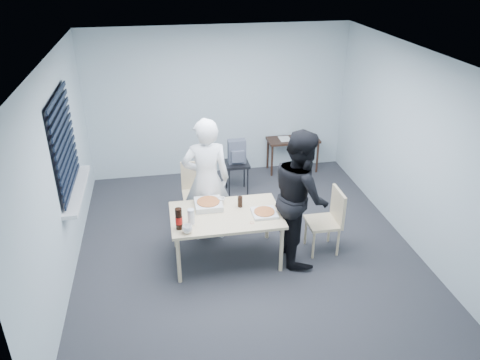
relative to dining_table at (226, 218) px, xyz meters
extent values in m
plane|color=#2D2E32|center=(0.30, 0.21, -0.62)|extent=(5.00, 5.00, 0.00)
plane|color=white|center=(0.30, 0.21, 1.98)|extent=(5.00, 5.00, 0.00)
plane|color=silver|center=(0.30, 2.71, 0.68)|extent=(4.50, 0.00, 4.50)
plane|color=silver|center=(0.30, -2.29, 0.68)|extent=(4.50, 0.00, 4.50)
plane|color=silver|center=(-1.95, 0.21, 0.68)|extent=(0.00, 5.00, 5.00)
plane|color=silver|center=(2.55, 0.21, 0.68)|extent=(0.00, 5.00, 5.00)
plane|color=black|center=(-1.93, 0.61, 0.93)|extent=(0.00, 1.30, 1.30)
cube|color=black|center=(-1.90, 0.61, 0.93)|extent=(0.04, 1.30, 1.25)
cube|color=silver|center=(-1.86, 0.61, 0.26)|extent=(0.18, 1.42, 0.05)
cube|color=beige|center=(0.00, 0.00, 0.04)|extent=(1.40, 0.89, 0.04)
cylinder|color=beige|center=(-0.64, -0.38, -0.30)|extent=(0.05, 0.05, 0.64)
cylinder|color=beige|center=(-0.64, 0.38, -0.30)|extent=(0.05, 0.05, 0.64)
cylinder|color=beige|center=(0.64, -0.38, -0.30)|extent=(0.05, 0.05, 0.64)
cylinder|color=beige|center=(0.64, 0.38, -0.30)|extent=(0.05, 0.05, 0.64)
cube|color=beige|center=(-0.28, 1.03, -0.19)|extent=(0.42, 0.42, 0.04)
cube|color=beige|center=(-0.28, 1.22, 0.05)|extent=(0.42, 0.04, 0.44)
cylinder|color=beige|center=(-0.45, 0.86, -0.42)|extent=(0.03, 0.03, 0.41)
cylinder|color=beige|center=(-0.45, 1.20, -0.42)|extent=(0.03, 0.03, 0.41)
cylinder|color=beige|center=(-0.11, 0.86, -0.42)|extent=(0.03, 0.03, 0.41)
cylinder|color=beige|center=(-0.11, 1.20, -0.42)|extent=(0.03, 0.03, 0.41)
cube|color=beige|center=(1.30, -0.03, -0.19)|extent=(0.42, 0.42, 0.04)
cube|color=beige|center=(1.49, -0.03, 0.05)|extent=(0.04, 0.42, 0.44)
cylinder|color=beige|center=(1.13, -0.20, -0.42)|extent=(0.03, 0.03, 0.41)
cylinder|color=beige|center=(1.13, 0.14, -0.42)|extent=(0.03, 0.03, 0.41)
cylinder|color=beige|center=(1.47, -0.20, -0.42)|extent=(0.03, 0.03, 0.41)
cylinder|color=beige|center=(1.47, 0.14, -0.42)|extent=(0.03, 0.03, 0.41)
imported|color=white|center=(-0.17, 0.58, 0.26)|extent=(0.65, 0.42, 1.77)
imported|color=black|center=(0.95, -0.07, 0.26)|extent=(0.47, 0.86, 1.77)
cube|color=#381E16|center=(1.61, 2.49, -0.03)|extent=(0.92, 0.41, 0.04)
cylinder|color=#381E16|center=(1.18, 2.32, -0.33)|extent=(0.04, 0.04, 0.58)
cylinder|color=#381E16|center=(1.18, 2.65, -0.33)|extent=(0.04, 0.04, 0.58)
cylinder|color=#381E16|center=(2.03, 2.32, -0.33)|extent=(0.04, 0.04, 0.58)
cylinder|color=#381E16|center=(2.03, 2.65, -0.33)|extent=(0.04, 0.04, 0.58)
cube|color=black|center=(0.46, 1.83, -0.10)|extent=(0.39, 0.39, 0.04)
cylinder|color=black|center=(0.31, 1.67, -0.37)|extent=(0.04, 0.04, 0.50)
cylinder|color=black|center=(0.31, 1.98, -0.37)|extent=(0.04, 0.04, 0.50)
cylinder|color=black|center=(0.61, 1.67, -0.37)|extent=(0.04, 0.04, 0.50)
cylinder|color=black|center=(0.61, 1.98, -0.37)|extent=(0.04, 0.04, 0.50)
cube|color=slate|center=(0.46, 1.83, 0.12)|extent=(0.28, 0.15, 0.40)
cube|color=slate|center=(0.46, 1.72, 0.07)|extent=(0.21, 0.06, 0.19)
cube|color=silver|center=(-0.20, 0.22, 0.08)|extent=(0.35, 0.35, 0.04)
cube|color=silver|center=(-0.20, 0.22, 0.12)|extent=(0.35, 0.35, 0.04)
cylinder|color=#CC7F38|center=(-0.20, 0.22, 0.14)|extent=(0.30, 0.30, 0.01)
cube|color=silver|center=(0.48, -0.09, 0.08)|extent=(0.31, 0.31, 0.03)
cylinder|color=#CC7F38|center=(0.48, -0.09, 0.10)|extent=(0.26, 0.26, 0.01)
imported|color=white|center=(-0.51, -0.34, 0.11)|extent=(0.17, 0.17, 0.10)
imported|color=white|center=(-0.02, 0.26, 0.11)|extent=(0.10, 0.10, 0.09)
cylinder|color=black|center=(0.21, 0.15, 0.13)|extent=(0.07, 0.07, 0.14)
cylinder|color=black|center=(-0.60, -0.24, 0.20)|extent=(0.08, 0.08, 0.28)
cylinder|color=red|center=(-0.60, -0.24, 0.18)|extent=(0.09, 0.09, 0.09)
cylinder|color=silver|center=(-0.45, -0.15, 0.16)|extent=(0.11, 0.11, 0.20)
torus|color=red|center=(0.28, -0.27, 0.06)|extent=(0.05, 0.05, 0.00)
cube|color=white|center=(1.46, 2.51, 0.00)|extent=(0.26, 0.31, 0.00)
cube|color=black|center=(1.83, 2.53, 0.03)|extent=(0.18, 0.15, 0.06)
camera|label=1|loc=(-0.73, -5.05, 3.10)|focal=35.00mm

